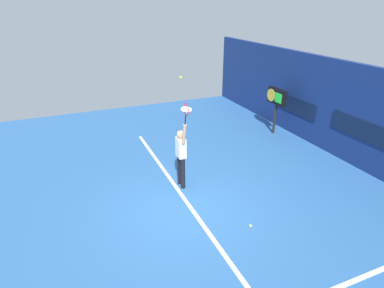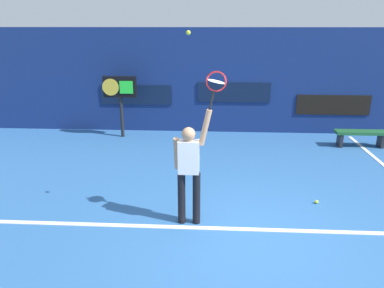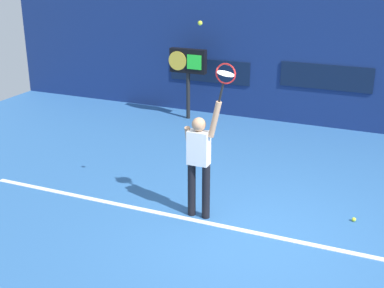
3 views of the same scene
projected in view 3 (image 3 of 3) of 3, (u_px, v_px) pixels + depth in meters
The scene contains 10 objects.
ground_plane at pixel (252, 237), 7.96m from camera, with size 18.00×18.00×0.00m, color #2D609E.
back_wall at pixel (328, 63), 12.53m from camera, with size 18.00×0.20×3.14m, color navy.
sponsor_banner_center at pixel (326, 77), 12.54m from camera, with size 2.20×0.03×0.60m, color #0C1933.
sponsor_banner_portside at pixel (209, 71), 13.69m from camera, with size 2.20×0.03×0.60m, color #0C1933.
court_baseline at pixel (254, 233), 8.07m from camera, with size 10.00×0.10×0.01m, color white.
tennis_player at pixel (199, 159), 8.26m from camera, with size 0.61×0.31×1.99m.
tennis_racket at pixel (225, 76), 7.63m from camera, with size 0.37×0.27×0.63m.
tennis_ball at pixel (200, 23), 7.55m from camera, with size 0.07×0.07×0.07m, color #CCE033.
scoreboard_clock at pixel (188, 64), 13.15m from camera, with size 0.96×0.20×1.81m.
spare_ball at pixel (354, 219), 8.41m from camera, with size 0.07×0.07×0.07m, color #CCE033.
Camera 3 is at (1.93, -6.77, 4.08)m, focal length 49.01 mm.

